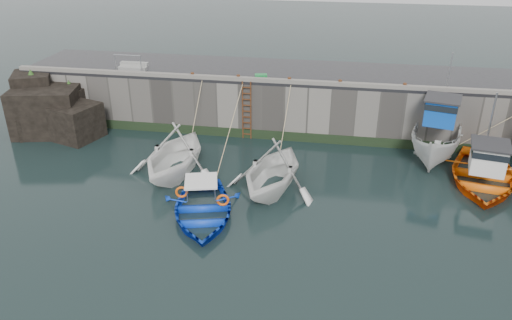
% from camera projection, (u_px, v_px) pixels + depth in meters
% --- Properties ---
extents(ground, '(120.00, 120.00, 0.00)m').
position_uv_depth(ground, '(250.00, 248.00, 18.21)').
color(ground, black).
rests_on(ground, ground).
extents(quay_back, '(30.00, 5.00, 3.00)m').
position_uv_depth(quay_back, '(289.00, 99.00, 28.62)').
color(quay_back, slate).
rests_on(quay_back, ground).
extents(road_back, '(30.00, 5.00, 0.16)m').
position_uv_depth(road_back, '(290.00, 72.00, 27.93)').
color(road_back, black).
rests_on(road_back, quay_back).
extents(kerb_back, '(30.00, 0.30, 0.20)m').
position_uv_depth(kerb_back, '(285.00, 81.00, 25.77)').
color(kerb_back, slate).
rests_on(kerb_back, road_back).
extents(algae_back, '(30.00, 0.08, 0.50)m').
position_uv_depth(algae_back, '(283.00, 136.00, 26.92)').
color(algae_back, black).
rests_on(algae_back, ground).
extents(rock_outcrop, '(5.85, 4.24, 3.41)m').
position_uv_depth(rock_outcrop, '(51.00, 110.00, 27.71)').
color(rock_outcrop, black).
rests_on(rock_outcrop, ground).
extents(ladder, '(0.51, 0.08, 3.20)m').
position_uv_depth(ladder, '(247.00, 111.00, 26.60)').
color(ladder, '#3F1E0F').
rests_on(ladder, ground).
extents(boat_near_white, '(4.97, 5.61, 2.75)m').
position_uv_depth(boat_near_white, '(176.00, 174.00, 23.50)').
color(boat_near_white, white).
rests_on(boat_near_white, ground).
extents(boat_near_white_rope, '(0.04, 3.48, 3.10)m').
position_uv_depth(boat_near_white_rope, '(197.00, 143.00, 26.73)').
color(boat_near_white_rope, tan).
rests_on(boat_near_white_rope, ground).
extents(boat_near_blue, '(4.67, 5.68, 1.02)m').
position_uv_depth(boat_near_blue, '(202.00, 215.00, 20.24)').
color(boat_near_blue, '#0D3BCC').
rests_on(boat_near_blue, ground).
extents(boat_near_blue_rope, '(0.04, 6.19, 3.10)m').
position_uv_depth(boat_near_blue_rope, '(231.00, 159.00, 24.93)').
color(boat_near_blue_rope, tan).
rests_on(boat_near_blue_rope, ground).
extents(boat_near_blacktrim, '(5.28, 5.79, 2.62)m').
position_uv_depth(boat_near_blacktrim, '(272.00, 190.00, 22.14)').
color(boat_near_blacktrim, silver).
rests_on(boat_near_blacktrim, ground).
extents(boat_near_blacktrim_rope, '(0.04, 3.99, 3.10)m').
position_uv_depth(boat_near_blacktrim_rope, '(283.00, 152.00, 25.70)').
color(boat_near_blacktrim_rope, tan).
rests_on(boat_near_blacktrim_rope, ground).
extents(boat_far_white, '(3.71, 6.50, 5.37)m').
position_uv_depth(boat_far_white, '(437.00, 138.00, 24.77)').
color(boat_far_white, silver).
rests_on(boat_far_white, ground).
extents(boat_far_orange, '(5.23, 6.59, 4.23)m').
position_uv_depth(boat_far_orange, '(483.00, 174.00, 22.59)').
color(boat_far_orange, orange).
rests_on(boat_far_orange, ground).
extents(fish_crate, '(0.70, 0.48, 0.27)m').
position_uv_depth(fish_crate, '(261.00, 77.00, 26.35)').
color(fish_crate, '#167E35').
rests_on(fish_crate, road_back).
extents(railing, '(1.60, 1.05, 1.00)m').
position_uv_depth(railing, '(133.00, 66.00, 28.04)').
color(railing, '#A5A8AD').
rests_on(railing, road_back).
extents(bollard_a, '(0.18, 0.18, 0.28)m').
position_uv_depth(bollard_a, '(192.00, 75.00, 26.61)').
color(bollard_a, '#3F1E0F').
rests_on(bollard_a, road_back).
extents(bollard_b, '(0.18, 0.18, 0.28)m').
position_uv_depth(bollard_b, '(238.00, 77.00, 26.22)').
color(bollard_b, '#3F1E0F').
rests_on(bollard_b, road_back).
extents(bollard_c, '(0.18, 0.18, 0.28)m').
position_uv_depth(bollard_c, '(289.00, 80.00, 25.81)').
color(bollard_c, '#3F1E0F').
rests_on(bollard_c, road_back).
extents(bollard_d, '(0.18, 0.18, 0.28)m').
position_uv_depth(bollard_d, '(340.00, 83.00, 25.41)').
color(bollard_d, '#3F1E0F').
rests_on(bollard_d, road_back).
extents(bollard_e, '(0.18, 0.18, 0.28)m').
position_uv_depth(bollard_e, '(405.00, 86.00, 24.92)').
color(bollard_e, '#3F1E0F').
rests_on(bollard_e, road_back).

